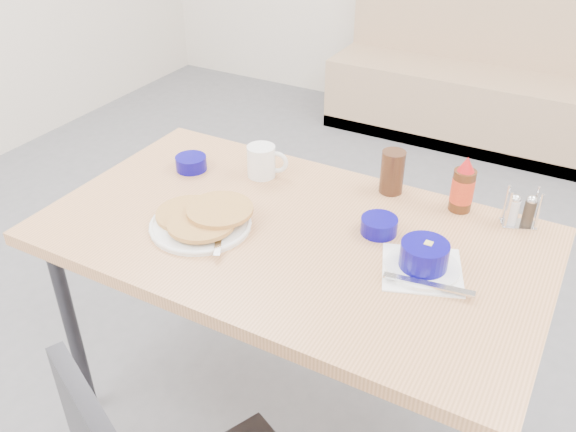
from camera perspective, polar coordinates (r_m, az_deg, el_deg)
The scene contains 11 objects.
booth_bench at distance 4.07m, azimuth 18.04°, elevation 11.58°, with size 1.90×0.56×1.22m.
dining_table at distance 1.74m, azimuth 0.30°, elevation -3.07°, with size 1.40×0.80×0.76m.
pancake_plate at distance 1.73m, azimuth -8.04°, elevation -0.35°, with size 0.29×0.29×0.05m.
coffee_mug at distance 1.96m, azimuth -2.39°, elevation 5.17°, with size 0.13×0.09×0.10m.
grits_setting at distance 1.58m, azimuth 12.57°, elevation -3.97°, with size 0.28×0.26×0.08m.
creamer_bowl at distance 2.03m, azimuth -9.05°, elevation 4.91°, with size 0.10×0.10×0.05m.
butter_bowl at distance 1.71m, azimuth 8.52°, elevation -0.90°, with size 0.10×0.10×0.05m.
amber_tumbler at distance 1.88m, azimuth 9.73°, elevation 4.08°, with size 0.07×0.07×0.14m, color #3A2012.
condiment_caddy at distance 1.83m, azimuth 20.94°, elevation 0.29°, with size 0.11×0.09×0.11m.
syrup_bottle at distance 1.84m, azimuth 16.04°, elevation 2.60°, with size 0.07×0.07×0.17m.
sugar_wrapper at distance 1.68m, azimuth -5.09°, elevation -2.03°, with size 0.04×0.03×0.00m, color #D2466D.
Camera 1 is at (0.67, -0.99, 1.72)m, focal length 38.00 mm.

